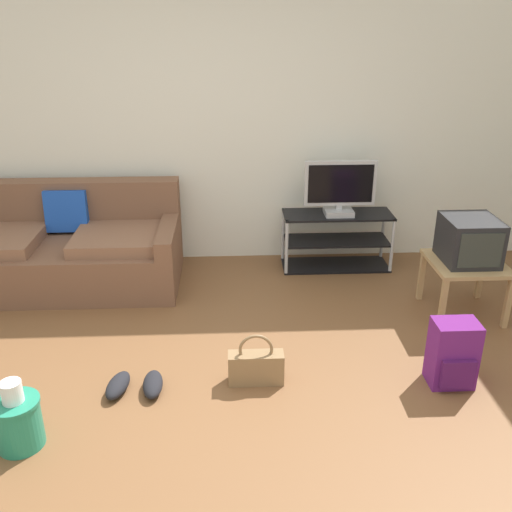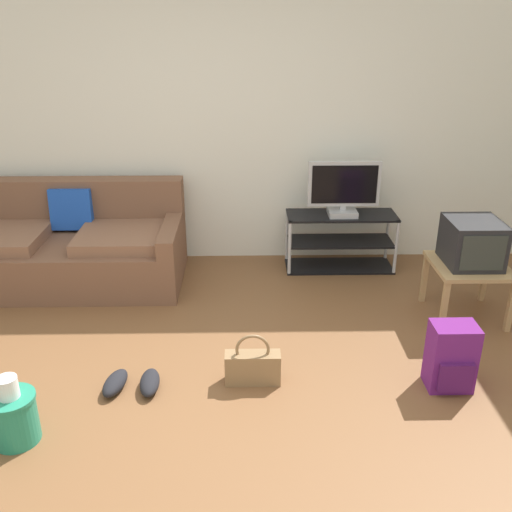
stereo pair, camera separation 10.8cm
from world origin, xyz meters
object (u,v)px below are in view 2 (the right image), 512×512
Objects in this scene: flat_tv at (344,189)px; backpack at (451,357)px; tv_stand at (340,241)px; side_table at (469,272)px; couch at (67,247)px; handbag at (253,366)px; cleaning_bucket at (13,415)px; sneakers_pair at (132,383)px; crt_tv at (473,242)px.

flat_tv is 1.44× the size of backpack.
side_table is at bearing -48.51° from tv_stand.
side_table is (3.24, -0.72, 0.07)m from couch.
cleaning_bucket is at bearing -158.70° from handbag.
tv_stand reaches higher than sneakers_pair.
handbag is at bearing -152.63° from crt_tv.
couch is at bearing 167.72° from crt_tv.
handbag is at bearing -115.28° from flat_tv.
sneakers_pair is at bearing -159.21° from crt_tv.
cleaning_bucket is (-2.13, -2.27, -0.09)m from tv_stand.
tv_stand is 3.12m from cleaning_bucket.
couch is at bearing -175.05° from tv_stand.
backpack is at bearing -114.87° from side_table.
side_table reaches higher than sneakers_pair.
handbag is 0.95× the size of sneakers_pair.
side_table is 0.23m from crt_tv.
flat_tv is (2.42, 0.19, 0.45)m from couch.
backpack is (-0.42, -0.92, -0.39)m from crt_tv.
crt_tv reaches higher than cleaning_bucket.
side_table is at bearing -47.82° from flat_tv.
crt_tv is (3.24, -0.70, 0.30)m from couch.
cleaning_bucket is at bearing -133.09° from tv_stand.
couch is at bearing 117.43° from sneakers_pair.
backpack is at bearing -77.42° from flat_tv.
side_table is (0.82, -0.93, 0.12)m from tv_stand.
flat_tv is at bearing 4.42° from couch.
backpack is (2.82, -1.62, -0.09)m from couch.
cleaning_bucket is at bearing -173.46° from backpack.
crt_tv is at bearing 24.76° from cleaning_bucket.
sneakers_pair is at bearing 39.23° from cleaning_bucket.
tv_stand is (2.42, 0.21, -0.05)m from couch.
tv_stand reaches higher than handbag.
handbag is at bearing -44.36° from couch.
tv_stand is 2.63× the size of sneakers_pair.
handbag is 1.40m from cleaning_bucket.
couch is 2.09m from cleaning_bucket.
cleaning_bucket reaches higher than handbag.
couch is at bearing 97.93° from cleaning_bucket.
tv_stand is at bearing 90.00° from flat_tv.
cleaning_bucket is 0.72m from sneakers_pair.
handbag is (-1.65, -0.84, -0.26)m from side_table.
sneakers_pair is (-2.40, -0.89, -0.33)m from side_table.
side_table is 1.35× the size of cleaning_bucket.
side_table is 1.26× the size of backpack.
crt_tv is at bearing 20.79° from sneakers_pair.
sneakers_pair is at bearing 176.41° from backpack.
tv_stand is at bearing 65.00° from handbag.
backpack is 1.07× the size of cleaning_bucket.
couch reaches higher than handbag.
flat_tv is at bearing 48.82° from sneakers_pair.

